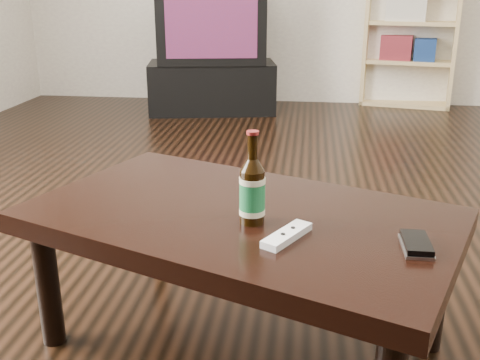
# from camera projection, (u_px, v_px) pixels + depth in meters

# --- Properties ---
(floor) EXTENTS (5.00, 6.00, 0.01)m
(floor) POSITION_uv_depth(u_px,v_px,m) (322.00, 268.00, 2.02)
(floor) COLOR black
(floor) RESTS_ON ground
(tv_stand) EXTENTS (1.04, 0.65, 0.39)m
(tv_stand) POSITION_uv_depth(u_px,v_px,m) (212.00, 87.00, 4.42)
(tv_stand) COLOR black
(tv_stand) RESTS_ON floor
(tv) EXTENTS (0.88, 0.64, 0.60)m
(tv) POSITION_uv_depth(u_px,v_px,m) (211.00, 22.00, 4.25)
(tv) COLOR black
(tv) RESTS_ON tv_stand
(bookshelf) EXTENTS (0.77, 0.47, 1.33)m
(bookshelf) POSITION_uv_depth(u_px,v_px,m) (412.00, 19.00, 4.53)
(bookshelf) COLOR tan
(bookshelf) RESTS_ON floor
(coffee_table) EXTENTS (1.24, 0.99, 0.41)m
(coffee_table) POSITION_uv_depth(u_px,v_px,m) (240.00, 230.00, 1.48)
(coffee_table) COLOR black
(coffee_table) RESTS_ON floor
(beer_bottle) EXTENTS (0.07, 0.07, 0.23)m
(beer_bottle) POSITION_uv_depth(u_px,v_px,m) (252.00, 191.00, 1.36)
(beer_bottle) COLOR black
(beer_bottle) RESTS_ON coffee_table
(phone) EXTENTS (0.06, 0.12, 0.02)m
(phone) POSITION_uv_depth(u_px,v_px,m) (416.00, 244.00, 1.25)
(phone) COLOR #A5A5A7
(phone) RESTS_ON coffee_table
(remote) EXTENTS (0.12, 0.16, 0.02)m
(remote) POSITION_uv_depth(u_px,v_px,m) (287.00, 235.00, 1.30)
(remote) COLOR white
(remote) RESTS_ON coffee_table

